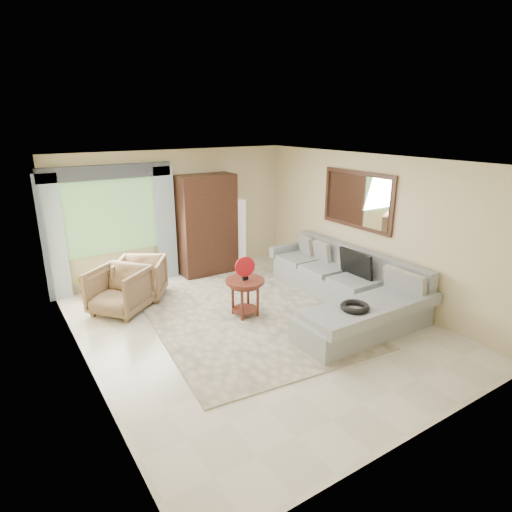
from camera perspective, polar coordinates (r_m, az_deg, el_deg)
ground at (r=6.93m, az=-0.17°, el=-9.39°), size 6.00×6.00×0.00m
area_rug at (r=7.27m, az=-1.30°, el=-7.96°), size 3.38×4.28×0.02m
sectional_sofa at (r=7.72m, az=11.81°, el=-4.56°), size 2.30×3.46×0.90m
tv_screen at (r=7.78m, az=13.17°, el=-1.03°), size 0.14×0.74×0.48m
garden_hose at (r=6.46m, az=13.05°, el=-6.62°), size 0.43×0.43×0.09m
coffee_table at (r=7.14m, az=-1.46°, el=-5.52°), size 0.65×0.65×0.65m
red_disc at (r=6.95m, az=-1.49°, el=-1.44°), size 0.34×0.10×0.34m
armchair_left at (r=7.63m, az=-17.75°, el=-4.39°), size 1.21×1.20×0.79m
armchair_right at (r=8.13m, az=-15.08°, el=-2.91°), size 1.13×1.14×0.76m
potted_plant at (r=8.61m, az=-21.29°, el=-3.25°), size 0.51×0.46×0.51m
armoire at (r=9.06m, az=-6.55°, el=4.15°), size 1.20×0.55×2.10m
floor_lamp at (r=9.55m, az=-2.35°, el=3.10°), size 0.24×0.24×1.50m
window at (r=8.58m, az=-18.85°, el=4.95°), size 1.80×0.04×1.40m
curtain_left at (r=8.37m, az=-25.46°, el=2.09°), size 0.40×0.08×2.30m
curtain_right at (r=8.85m, az=-11.97°, el=4.22°), size 0.40×0.08×2.30m
valance at (r=8.38m, az=-19.31°, el=10.53°), size 2.40×0.12×0.26m
wall_mirror at (r=8.14m, az=13.33°, el=7.28°), size 0.05×1.70×1.05m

